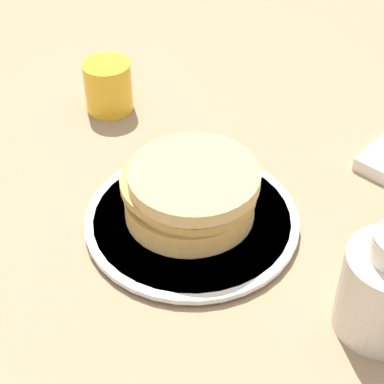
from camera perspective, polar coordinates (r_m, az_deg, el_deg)
The scene contains 4 objects.
ground_plane at distance 0.82m, azimuth -1.77°, elevation -2.12°, with size 4.00×4.00×0.00m, color #9E7F5B.
plate at distance 0.81m, azimuth 0.00°, elevation -2.51°, with size 0.27×0.27×0.01m.
pancake_stack at distance 0.78m, azimuth -0.10°, elevation -0.13°, with size 0.17×0.17×0.08m.
juice_glass at distance 1.01m, azimuth -7.46°, elevation 9.29°, with size 0.07×0.07×0.08m.
Camera 1 is at (0.42, -0.43, 0.56)m, focal length 60.00 mm.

